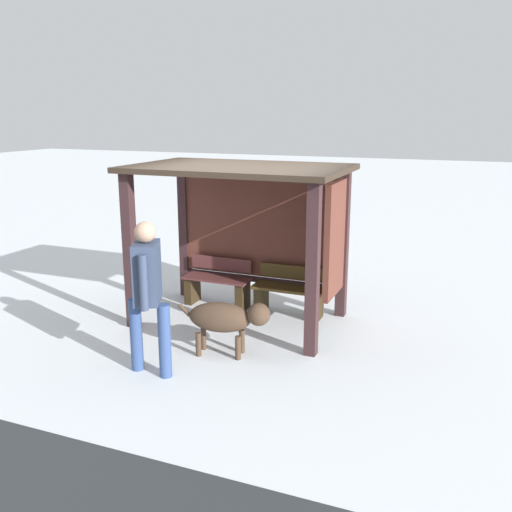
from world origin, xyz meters
TOP-DOWN VIEW (x-y plane):
  - ground_plane at (0.00, 0.00)m, footprint 60.00×60.00m
  - bus_shelter at (0.13, 0.27)m, footprint 2.88×1.82m
  - bench_left_inside at (-0.58, 0.48)m, footprint 1.05×0.39m
  - bench_center_inside at (0.58, 0.48)m, footprint 1.05×0.38m
  - person_walking at (-0.26, -1.92)m, footprint 0.58×0.61m
  - dog at (0.33, -1.15)m, footprint 1.14×0.46m

SIDE VIEW (x-z plane):
  - ground_plane at x=0.00m, z-range 0.00..0.00m
  - bench_center_inside at x=0.58m, z-range -0.04..0.68m
  - bench_left_inside at x=-0.58m, z-range -0.04..0.69m
  - dog at x=0.33m, z-range 0.13..0.82m
  - person_walking at x=-0.26m, z-range 0.16..1.91m
  - bus_shelter at x=0.13m, z-range 0.46..2.66m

